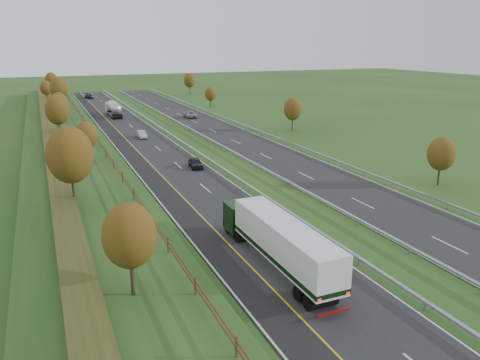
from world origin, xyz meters
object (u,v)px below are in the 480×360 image
object	(u,v)px
road_tanker	(114,108)
car_oncoming	(190,114)
car_silver_mid	(141,134)
car_dark_near	(196,163)
car_small_far	(89,96)
box_lorry	(278,240)

from	to	relation	value
road_tanker	car_oncoming	xyz separation A→B (m)	(16.13, -9.08, -1.09)
car_silver_mid	car_oncoming	bearing A→B (deg)	50.51
car_silver_mid	car_oncoming	world-z (taller)	car_oncoming
road_tanker	car_oncoming	size ratio (longest dim) A/B	2.14
car_dark_near	car_oncoming	bearing A→B (deg)	80.34
road_tanker	car_oncoming	bearing A→B (deg)	-29.36
car_oncoming	car_small_far	bearing A→B (deg)	-65.58
box_lorry	car_silver_mid	xyz separation A→B (m)	(0.99, 55.90, -1.62)
road_tanker	car_silver_mid	world-z (taller)	road_tanker
box_lorry	car_oncoming	distance (m)	77.99
car_silver_mid	car_dark_near	bearing A→B (deg)	-85.79
road_tanker	car_silver_mid	distance (m)	29.38
car_dark_near	road_tanker	bearing A→B (deg)	99.91
car_silver_mid	box_lorry	bearing A→B (deg)	-92.83
road_tanker	car_oncoming	distance (m)	18.54
car_small_far	car_oncoming	distance (m)	53.61
road_tanker	car_small_far	size ratio (longest dim) A/B	2.20
car_dark_near	car_small_far	bearing A→B (deg)	99.35
box_lorry	car_oncoming	size ratio (longest dim) A/B	3.10
box_lorry	car_small_far	bearing A→B (deg)	90.41
car_small_far	car_silver_mid	bearing A→B (deg)	-94.16
car_silver_mid	car_small_far	size ratio (longest dim) A/B	0.80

